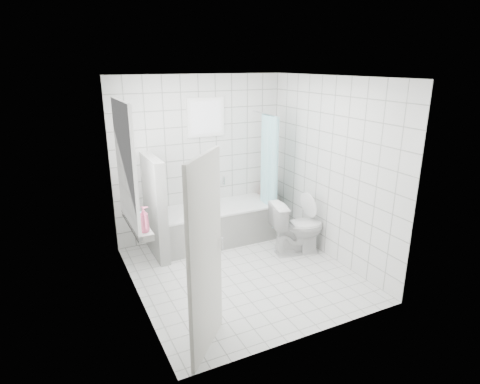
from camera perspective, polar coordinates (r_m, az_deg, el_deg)
ground at (r=5.63m, az=0.30°, el=-11.43°), size 3.00×3.00×0.00m
ceiling at (r=4.91m, az=0.35°, el=16.08°), size 3.00×3.00×0.00m
wall_back at (r=6.45m, az=-5.66°, el=4.77°), size 2.80×0.02×2.60m
wall_front at (r=3.91m, az=10.23°, el=-4.29°), size 2.80×0.02×2.60m
wall_left at (r=4.69m, az=-15.16°, el=-0.83°), size 0.02×3.00×2.60m
wall_right at (r=5.86m, az=12.70°, el=3.06°), size 0.02×3.00×2.60m
window_left at (r=4.90m, az=-15.65°, el=3.58°), size 0.01×0.90×1.40m
window_back at (r=6.33m, az=-4.83°, el=10.53°), size 0.50×0.01×0.50m
window_sill at (r=5.13m, az=-14.47°, el=-4.38°), size 0.18×1.02×0.08m
door at (r=3.85m, az=-4.95°, el=-9.32°), size 0.57×0.62×2.00m
bathtub at (r=6.46m, az=-3.41°, el=-4.57°), size 1.83×0.77×0.58m
partition_wall at (r=5.96m, az=-12.01°, el=-2.16°), size 0.15×0.85×1.50m
tiled_ledge at (r=7.11m, az=3.59°, el=-2.55°), size 0.40×0.24×0.55m
toilet at (r=6.09m, az=8.17°, el=-5.00°), size 0.87×0.59×0.81m
curtain_rod at (r=6.37m, az=3.62°, el=11.05°), size 0.02×0.80×0.02m
shower_curtain at (r=6.43m, az=4.04°, el=2.93°), size 0.14×0.48×1.78m
tub_faucet at (r=6.60m, az=-3.84°, el=1.07°), size 0.18×0.06×0.06m
sill_bottles at (r=4.85m, az=-13.88°, el=-3.51°), size 0.16×0.78×0.31m
ledge_bottles at (r=6.95m, az=3.80°, el=0.37°), size 0.22×0.17×0.26m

